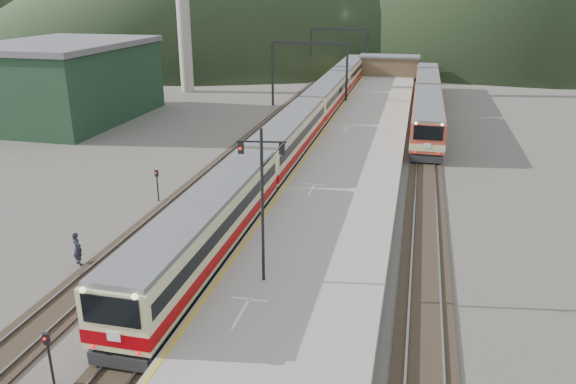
% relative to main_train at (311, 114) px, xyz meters
% --- Properties ---
extents(track_main, '(2.60, 200.00, 0.23)m').
position_rel_main_train_xyz_m(track_main, '(0.00, -1.60, -1.91)').
color(track_main, black).
rests_on(track_main, ground).
extents(track_far, '(2.60, 200.00, 0.23)m').
position_rel_main_train_xyz_m(track_far, '(-5.00, -1.60, -1.91)').
color(track_far, black).
rests_on(track_far, ground).
extents(track_second, '(2.60, 200.00, 0.23)m').
position_rel_main_train_xyz_m(track_second, '(11.50, -1.60, -1.91)').
color(track_second, black).
rests_on(track_second, ground).
extents(platform, '(8.00, 100.00, 1.00)m').
position_rel_main_train_xyz_m(platform, '(5.60, -3.60, -1.48)').
color(platform, gray).
rests_on(platform, ground).
extents(gantry_near, '(9.55, 0.25, 8.00)m').
position_rel_main_train_xyz_m(gantry_near, '(-2.85, 13.40, 3.61)').
color(gantry_near, black).
rests_on(gantry_near, ground).
extents(gantry_far, '(9.55, 0.25, 8.00)m').
position_rel_main_train_xyz_m(gantry_far, '(-2.85, 38.40, 3.61)').
color(gantry_far, black).
rests_on(gantry_far, ground).
extents(warehouse, '(14.50, 20.50, 8.60)m').
position_rel_main_train_xyz_m(warehouse, '(-28.00, 0.40, 2.34)').
color(warehouse, '#173121').
rests_on(warehouse, ground).
extents(station_shed, '(9.40, 4.40, 3.10)m').
position_rel_main_train_xyz_m(station_shed, '(5.60, 36.40, 0.59)').
color(station_shed, brown).
rests_on(station_shed, platform).
extents(main_train, '(2.86, 78.53, 3.50)m').
position_rel_main_train_xyz_m(main_train, '(0.00, 0.00, 0.00)').
color(main_train, beige).
rests_on(main_train, track_main).
extents(second_train, '(2.91, 39.69, 3.56)m').
position_rel_main_train_xyz_m(second_train, '(11.50, 11.07, 0.03)').
color(second_train, '#BE442E').
rests_on(second_train, track_second).
extents(signal_mast, '(2.19, 0.48, 7.36)m').
position_rel_main_train_xyz_m(signal_mast, '(3.96, -32.53, 3.49)').
color(signal_mast, black).
rests_on(signal_mast, platform).
extents(short_signal_a, '(0.26, 0.23, 2.27)m').
position_rel_main_train_xyz_m(short_signal_a, '(-2.05, -40.37, -0.51)').
color(short_signal_a, black).
rests_on(short_signal_a, ground).
extents(short_signal_b, '(0.23, 0.17, 2.27)m').
position_rel_main_train_xyz_m(short_signal_b, '(-2.56, -6.28, -0.51)').
color(short_signal_b, black).
rests_on(short_signal_b, ground).
extents(short_signal_c, '(0.24, 0.19, 2.27)m').
position_rel_main_train_xyz_m(short_signal_c, '(-6.70, -21.57, -0.51)').
color(short_signal_c, black).
rests_on(short_signal_c, ground).
extents(worker, '(0.81, 0.71, 1.87)m').
position_rel_main_train_xyz_m(worker, '(-6.69, -31.39, -1.04)').
color(worker, black).
rests_on(worker, ground).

